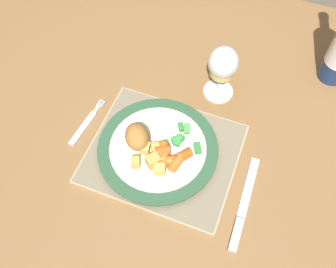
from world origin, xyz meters
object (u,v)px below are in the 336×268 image
dinner_plate (158,149)px  fork (85,125)px  dining_table (175,124)px  wine_glass (223,65)px  table_knife (242,211)px

dinner_plate → fork: 0.19m
dining_table → fork: 0.24m
dining_table → wine_glass: wine_glass is taller
dinner_plate → table_knife: dinner_plate is taller
dining_table → dinner_plate: size_ratio=4.60×
fork → dinner_plate: bearing=-2.1°
dining_table → dinner_plate: bearing=-85.8°
fork → table_knife: table_knife is taller
table_knife → wine_glass: wine_glass is taller
dining_table → wine_glass: bearing=41.0°
dining_table → wine_glass: 0.22m
wine_glass → dinner_plate: bearing=-109.5°
dining_table → fork: fork is taller
dining_table → dinner_plate: dinner_plate is taller
wine_glass → dining_table: bearing=-139.0°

